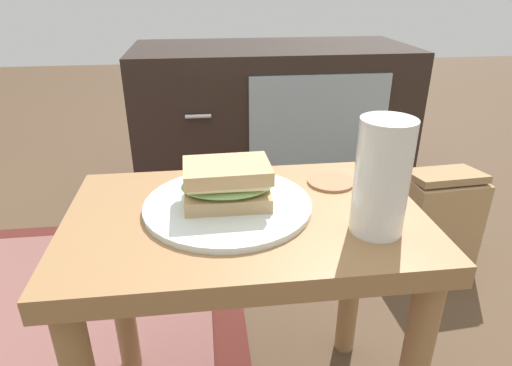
{
  "coord_description": "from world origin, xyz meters",
  "views": [
    {
      "loc": [
        -0.06,
        -0.6,
        0.8
      ],
      "look_at": [
        0.02,
        0.0,
        0.51
      ],
      "focal_mm": 30.9,
      "sensor_mm": 36.0,
      "label": 1
    }
  ],
  "objects_px": {
    "tv_cabinet": "(271,126)",
    "beer_glass": "(381,181)",
    "sandwich_front": "(227,184)",
    "paper_bag": "(437,220)",
    "plate": "(228,205)",
    "coaster": "(331,182)"
  },
  "relations": [
    {
      "from": "sandwich_front",
      "to": "paper_bag",
      "type": "relative_size",
      "value": 0.47
    },
    {
      "from": "sandwich_front",
      "to": "coaster",
      "type": "height_order",
      "value": "sandwich_front"
    },
    {
      "from": "sandwich_front",
      "to": "beer_glass",
      "type": "distance_m",
      "value": 0.23
    },
    {
      "from": "plate",
      "to": "sandwich_front",
      "type": "relative_size",
      "value": 1.85
    },
    {
      "from": "tv_cabinet",
      "to": "paper_bag",
      "type": "bearing_deg",
      "value": -50.51
    },
    {
      "from": "tv_cabinet",
      "to": "coaster",
      "type": "relative_size",
      "value": 11.47
    },
    {
      "from": "plate",
      "to": "beer_glass",
      "type": "xyz_separation_m",
      "value": [
        0.21,
        -0.09,
        0.07
      ]
    },
    {
      "from": "paper_bag",
      "to": "coaster",
      "type": "bearing_deg",
      "value": -141.3
    },
    {
      "from": "paper_bag",
      "to": "beer_glass",
      "type": "bearing_deg",
      "value": -129.18
    },
    {
      "from": "sandwich_front",
      "to": "beer_glass",
      "type": "xyz_separation_m",
      "value": [
        0.21,
        -0.09,
        0.04
      ]
    },
    {
      "from": "coaster",
      "to": "tv_cabinet",
      "type": "bearing_deg",
      "value": 88.08
    },
    {
      "from": "tv_cabinet",
      "to": "plate",
      "type": "bearing_deg",
      "value": -103.23
    },
    {
      "from": "sandwich_front",
      "to": "coaster",
      "type": "bearing_deg",
      "value": 20.22
    },
    {
      "from": "tv_cabinet",
      "to": "plate",
      "type": "relative_size",
      "value": 3.58
    },
    {
      "from": "beer_glass",
      "to": "paper_bag",
      "type": "xyz_separation_m",
      "value": [
        0.42,
        0.52,
        -0.39
      ]
    },
    {
      "from": "beer_glass",
      "to": "tv_cabinet",
      "type": "bearing_deg",
      "value": 89.52
    },
    {
      "from": "sandwich_front",
      "to": "paper_bag",
      "type": "height_order",
      "value": "sandwich_front"
    },
    {
      "from": "tv_cabinet",
      "to": "sandwich_front",
      "type": "relative_size",
      "value": 6.63
    },
    {
      "from": "tv_cabinet",
      "to": "sandwich_front",
      "type": "height_order",
      "value": "tv_cabinet"
    },
    {
      "from": "tv_cabinet",
      "to": "beer_glass",
      "type": "bearing_deg",
      "value": -90.48
    },
    {
      "from": "tv_cabinet",
      "to": "sandwich_front",
      "type": "bearing_deg",
      "value": -103.23
    },
    {
      "from": "sandwich_front",
      "to": "paper_bag",
      "type": "bearing_deg",
      "value": 33.88
    }
  ]
}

